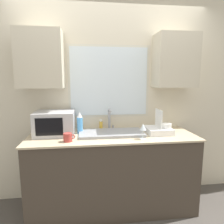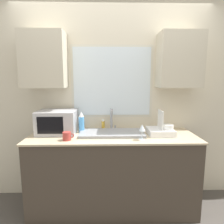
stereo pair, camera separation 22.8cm
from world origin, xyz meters
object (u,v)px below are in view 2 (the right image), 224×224
(microwave, at_px, (57,122))
(soap_bottle, at_px, (103,125))
(mug_near_sink, at_px, (67,136))
(faucet, at_px, (112,118))
(spray_bottle, at_px, (81,122))
(wine_glass, at_px, (142,128))
(dish_rack, at_px, (161,130))

(microwave, distance_m, soap_bottle, 0.58)
(microwave, relative_size, mug_near_sink, 3.66)
(soap_bottle, relative_size, mug_near_sink, 1.13)
(faucet, xyz_separation_m, spray_bottle, (-0.38, -0.10, -0.03))
(faucet, bearing_deg, microwave, -169.33)
(mug_near_sink, bearing_deg, spray_bottle, 70.02)
(soap_bottle, bearing_deg, spray_bottle, -156.14)
(microwave, xyz_separation_m, soap_bottle, (0.55, 0.14, -0.08))
(faucet, height_order, soap_bottle, faucet)
(faucet, relative_size, spray_bottle, 1.05)
(microwave, height_order, soap_bottle, microwave)
(soap_bottle, xyz_separation_m, mug_near_sink, (-0.38, -0.44, -0.02))
(microwave, xyz_separation_m, wine_glass, (0.98, -0.31, -0.01))
(spray_bottle, relative_size, wine_glass, 1.53)
(microwave, xyz_separation_m, dish_rack, (1.25, -0.10, -0.09))
(faucet, height_order, mug_near_sink, faucet)
(dish_rack, distance_m, mug_near_sink, 1.09)
(microwave, bearing_deg, wine_glass, -17.49)
(spray_bottle, xyz_separation_m, wine_glass, (0.69, -0.33, 0.00))
(microwave, bearing_deg, mug_near_sink, -60.03)
(faucet, distance_m, microwave, 0.68)
(dish_rack, relative_size, spray_bottle, 1.16)
(dish_rack, bearing_deg, wine_glass, -142.05)
(dish_rack, height_order, mug_near_sink, dish_rack)
(dish_rack, xyz_separation_m, soap_bottle, (-0.69, 0.24, 0.01))
(microwave, xyz_separation_m, mug_near_sink, (0.17, -0.30, -0.09))
(faucet, bearing_deg, spray_bottle, -164.58)
(spray_bottle, bearing_deg, faucet, 15.42)
(dish_rack, bearing_deg, mug_near_sink, -169.62)
(dish_rack, bearing_deg, microwave, 175.27)
(mug_near_sink, bearing_deg, soap_bottle, 48.95)
(microwave, height_order, wine_glass, microwave)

